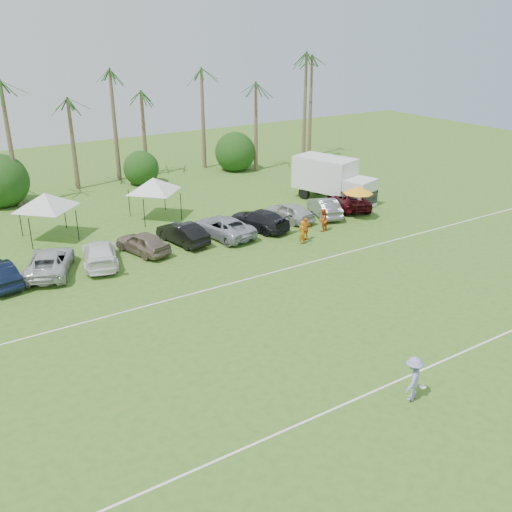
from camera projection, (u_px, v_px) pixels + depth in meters
ground at (382, 432)px, 20.69m from camera, size 120.00×120.00×0.00m
field_lines at (261, 338)px, 26.91m from camera, size 80.00×12.10×0.01m
palm_tree_4 at (14, 108)px, 45.42m from camera, size 2.40×2.40×8.90m
palm_tree_5 at (63, 94)px, 47.09m from camera, size 2.40×2.40×9.90m
palm_tree_6 at (109, 81)px, 48.77m from camera, size 2.40×2.40×10.90m
palm_tree_7 at (152, 68)px, 50.45m from camera, size 2.40×2.40×11.90m
palm_tree_8 at (203, 95)px, 53.93m from camera, size 2.40×2.40×8.90m
palm_tree_9 at (247, 82)px, 56.11m from camera, size 2.40×2.40×9.90m
palm_tree_10 at (289, 71)px, 58.29m from camera, size 2.40×2.40×10.90m
palm_tree_11 at (320, 61)px, 59.97m from camera, size 2.40×2.40×11.90m
bush_tree_2 at (134, 161)px, 53.36m from camera, size 4.00×4.00×4.00m
bush_tree_3 at (226, 149)px, 58.37m from camera, size 4.00×4.00×4.00m
sideline_player_a at (302, 232)px, 38.06m from camera, size 0.63×0.44×1.65m
sideline_player_b at (323, 220)px, 40.42m from camera, size 0.92×0.78×1.65m
sideline_player_c at (306, 229)px, 38.68m from camera, size 0.97×0.46×1.61m
box_truck at (333, 179)px, 46.96m from camera, size 4.44×7.30×3.53m
canopy_tent_left at (44, 193)px, 38.12m from camera, size 4.67×4.67×3.78m
canopy_tent_right at (153, 178)px, 42.27m from camera, size 4.52×4.52×3.66m
market_umbrella at (358, 190)px, 42.37m from camera, size 2.28×2.28×2.54m
frisbee_player at (413, 379)px, 22.20m from camera, size 1.39×1.17×1.87m
parked_car_2 at (50, 262)px, 33.61m from camera, size 4.17×5.62×1.42m
parked_car_3 at (100, 254)px, 34.84m from camera, size 3.22×5.25×1.42m
parked_car_4 at (143, 243)px, 36.59m from camera, size 2.74×4.47×1.42m
parked_car_5 at (183, 233)px, 38.23m from camera, size 2.24×4.51×1.42m
parked_car_6 at (223, 227)px, 39.41m from camera, size 3.08×5.40×1.42m
parked_car_7 at (259, 220)px, 40.88m from camera, size 3.14×5.23×1.42m
parked_car_8 at (290, 212)px, 42.56m from camera, size 2.24×4.36×1.42m
parked_car_9 at (324, 207)px, 43.65m from camera, size 2.86×4.56×1.42m
parked_car_10 at (348, 199)px, 45.58m from camera, size 4.09×5.62×1.42m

